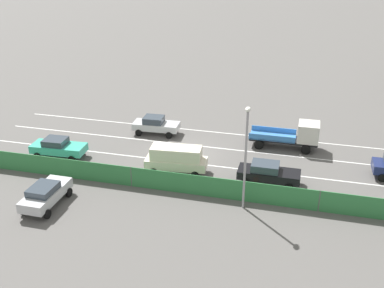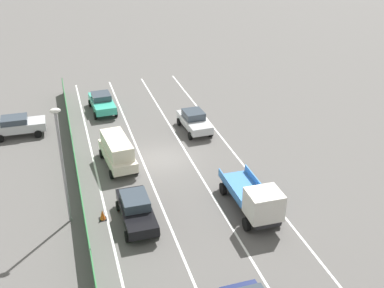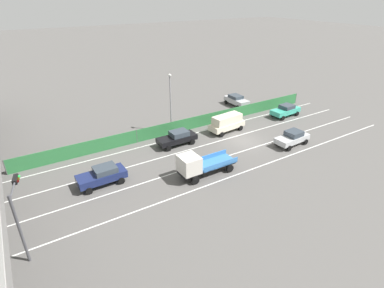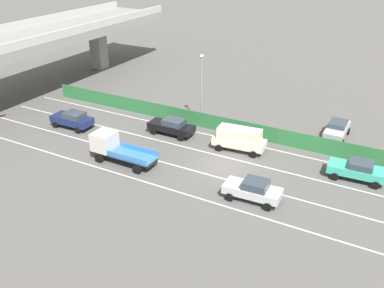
% 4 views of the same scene
% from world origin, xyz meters
% --- Properties ---
extents(ground_plane, '(300.00, 300.00, 0.00)m').
position_xyz_m(ground_plane, '(0.00, 0.00, 0.00)').
color(ground_plane, '#565451').
extents(lane_line_left_edge, '(0.14, 44.60, 0.01)m').
position_xyz_m(lane_line_left_edge, '(-5.21, 4.30, 0.00)').
color(lane_line_left_edge, silver).
rests_on(lane_line_left_edge, ground).
extents(lane_line_mid_left, '(0.14, 44.60, 0.01)m').
position_xyz_m(lane_line_mid_left, '(-1.74, 4.30, 0.00)').
color(lane_line_mid_left, silver).
rests_on(lane_line_mid_left, ground).
extents(lane_line_mid_right, '(0.14, 44.60, 0.01)m').
position_xyz_m(lane_line_mid_right, '(1.74, 4.30, 0.00)').
color(lane_line_mid_right, silver).
rests_on(lane_line_mid_right, ground).
extents(lane_line_right_edge, '(0.14, 44.60, 0.01)m').
position_xyz_m(lane_line_right_edge, '(5.21, 4.30, 0.00)').
color(lane_line_right_edge, silver).
rests_on(lane_line_right_edge, ground).
extents(green_fence, '(0.10, 40.70, 1.59)m').
position_xyz_m(green_fence, '(6.54, 4.30, 0.80)').
color(green_fence, '#2D753D').
rests_on(green_fence, ground).
extents(car_sedan_navy, '(2.12, 4.40, 1.70)m').
position_xyz_m(car_sedan_navy, '(0.11, 17.08, 0.94)').
color(car_sedan_navy, navy).
rests_on(car_sedan_navy, ground).
extents(car_sedan_silver, '(2.16, 4.37, 1.68)m').
position_xyz_m(car_sedan_silver, '(-3.45, -3.97, 0.91)').
color(car_sedan_silver, '#B7BABC').
rests_on(car_sedan_silver, ground).
extents(car_taxi_teal, '(2.23, 4.62, 1.64)m').
position_xyz_m(car_taxi_teal, '(3.39, -10.28, 0.90)').
color(car_taxi_teal, teal).
rests_on(car_taxi_teal, ground).
extents(car_van_cream, '(2.33, 4.93, 2.17)m').
position_xyz_m(car_van_cream, '(3.55, 0.13, 1.23)').
color(car_van_cream, beige).
rests_on(car_van_cream, ground).
extents(car_sedan_black, '(1.99, 4.64, 1.67)m').
position_xyz_m(car_sedan_black, '(3.54, 7.29, 0.91)').
color(car_sedan_black, black).
rests_on(car_sedan_black, ground).
extents(flatbed_truck_blue, '(2.22, 5.91, 2.46)m').
position_xyz_m(flatbed_truck_blue, '(-3.43, 8.97, 1.27)').
color(flatbed_truck_blue, black).
rests_on(flatbed_truck_blue, ground).
extents(parked_wagon_silver, '(4.29, 2.02, 1.64)m').
position_xyz_m(parked_wagon_silver, '(10.58, -7.16, 0.92)').
color(parked_wagon_silver, '#B2B5B7').
rests_on(parked_wagon_silver, ground).
extents(street_lamp, '(0.60, 0.36, 7.33)m').
position_xyz_m(street_lamp, '(7.36, 6.04, 4.43)').
color(street_lamp, gray).
rests_on(street_lamp, ground).
extents(traffic_cone, '(0.47, 0.47, 0.66)m').
position_xyz_m(traffic_cone, '(5.46, 6.46, 0.31)').
color(traffic_cone, orange).
rests_on(traffic_cone, ground).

